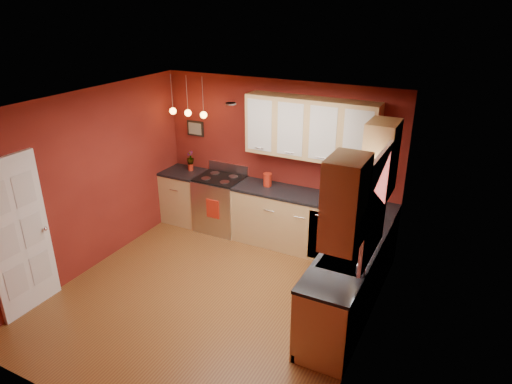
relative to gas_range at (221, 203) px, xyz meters
The scene contains 27 objects.
floor 2.08m from the gas_range, 62.94° to the right, with size 4.20×4.20×0.00m, color brown.
ceiling 2.93m from the gas_range, 62.94° to the right, with size 4.00×4.20×0.02m, color beige.
wall_back 1.27m from the gas_range, 18.02° to the left, with size 4.00×0.02×2.60m, color maroon.
wall_front 4.09m from the gas_range, 76.73° to the right, with size 4.00×0.02×2.60m, color maroon.
wall_left 2.25m from the gas_range, 120.95° to the right, with size 0.02×4.20×2.60m, color maroon.
wall_right 3.53m from the gas_range, 31.66° to the right, with size 0.02×4.20×2.60m, color maroon.
base_cabinets_back_left 0.73m from the gas_range, behind, with size 0.70×0.60×0.90m, color tan.
base_cabinets_back_right 1.65m from the gas_range, ahead, with size 2.54×0.60×0.90m, color tan.
base_cabinets_right 2.95m from the gas_range, 27.27° to the right, with size 0.60×2.10×0.90m, color tan.
counter_back_left 0.85m from the gas_range, behind, with size 0.70×0.62×0.04m, color black.
counter_back_right 1.71m from the gas_range, ahead, with size 2.54×0.62×0.04m, color black.
counter_right 2.98m from the gas_range, 27.27° to the right, with size 0.62×2.10×0.04m, color black.
gas_range is the anchor object (origin of this frame).
dishwasher_front 2.04m from the gas_range, ahead, with size 0.60×0.02×0.80m, color #BCBBC0.
sink 3.05m from the gas_range, 29.78° to the right, with size 0.50×0.70×0.33m.
window 3.48m from the gas_range, 27.40° to the right, with size 0.06×1.02×1.22m.
door_left_wall 3.22m from the gas_range, 109.27° to the right, with size 0.12×0.82×2.05m.
upper_cabinets_back 2.12m from the gas_range, ahead, with size 2.00×0.35×0.90m, color tan.
upper_cabinets_right 3.45m from the gas_range, 28.26° to the right, with size 0.35×1.95×0.90m, color tan.
wall_picture 1.36m from the gas_range, 156.09° to the left, with size 0.32×0.03×0.26m, color black.
pendant_lights 1.62m from the gas_range, behind, with size 0.71×0.11×0.66m.
red_canister 1.03m from the gas_range, ahead, with size 0.14×0.14×0.21m.
red_vase 0.84m from the gas_range, behind, with size 0.09×0.09×0.14m, color #AF2412.
flowers 0.95m from the gas_range, behind, with size 0.13×0.13×0.23m, color #AF2412.
coffee_maker 2.35m from the gas_range, ahead, with size 0.18×0.18×0.26m.
soap_pump 3.42m from the gas_range, 31.84° to the right, with size 0.09×0.09×0.19m, color silver.
dish_towel 0.34m from the gas_range, 81.27° to the right, with size 0.24×0.02×0.32m, color #AF2412.
Camera 1 is at (2.85, -4.25, 3.72)m, focal length 32.00 mm.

